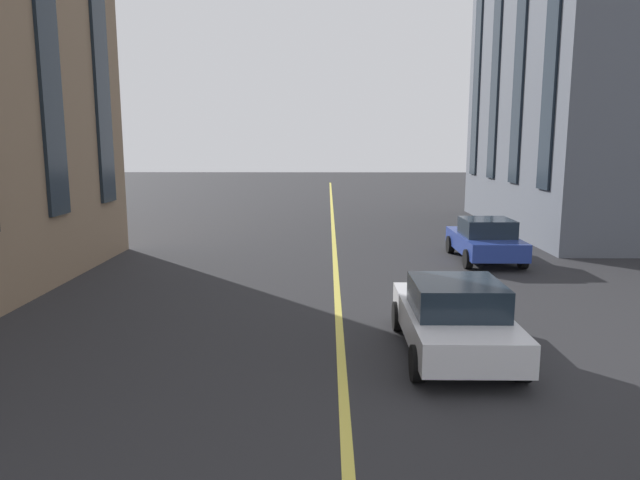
{
  "coord_description": "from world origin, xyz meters",
  "views": [
    {
      "loc": [
        4.02,
        0.25,
        3.82
      ],
      "look_at": [
        17.58,
        0.43,
        1.53
      ],
      "focal_mm": 32.38,
      "sensor_mm": 36.0,
      "label": 1
    }
  ],
  "objects": [
    {
      "name": "lane_centre_line",
      "position": [
        20.0,
        0.0,
        0.0
      ],
      "size": [
        80.0,
        0.16,
        0.01
      ],
      "color": "#D8C64C",
      "rests_on": "ground_plane"
    },
    {
      "name": "car_white_parked_b",
      "position": [
        14.13,
        -2.05,
        0.7
      ],
      "size": [
        3.9,
        1.89,
        1.4
      ],
      "color": "silver",
      "rests_on": "ground_plane"
    },
    {
      "name": "car_blue_mid",
      "position": [
        22.65,
        -4.9,
        0.7
      ],
      "size": [
        3.9,
        1.89,
        1.4
      ],
      "color": "navy",
      "rests_on": "ground_plane"
    }
  ]
}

